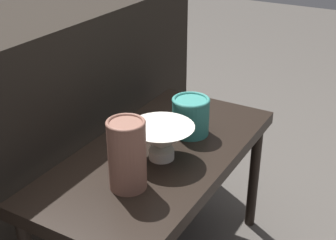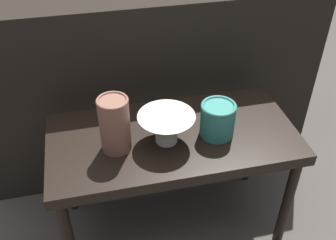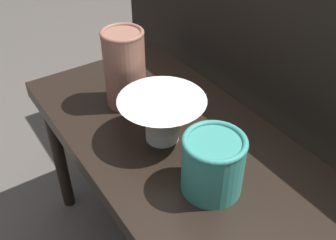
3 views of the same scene
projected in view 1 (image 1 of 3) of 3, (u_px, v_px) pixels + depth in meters
table at (159, 166)px, 1.36m from camera, size 0.82×0.41×0.46m
couch_backdrop at (28, 129)px, 1.60m from camera, size 1.38×0.50×0.79m
bowl at (161, 139)px, 1.28m from camera, size 0.18×0.18×0.10m
vase_textured_left at (127, 154)px, 1.14m from camera, size 0.10×0.10×0.19m
vase_colorful_right at (191, 115)px, 1.41m from camera, size 0.11×0.11×0.12m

